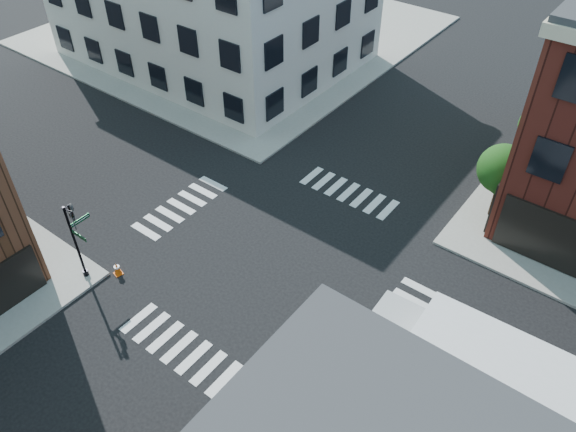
# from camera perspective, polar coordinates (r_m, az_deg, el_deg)

# --- Properties ---
(ground) EXTENTS (120.00, 120.00, 0.00)m
(ground) POSITION_cam_1_polar(r_m,az_deg,el_deg) (29.38, -1.23, -4.35)
(ground) COLOR black
(ground) RESTS_ON ground
(sidewalk_nw) EXTENTS (30.00, 30.00, 0.15)m
(sidewalk_nw) POSITION_cam_1_polar(r_m,az_deg,el_deg) (54.44, -5.11, 18.33)
(sidewalk_nw) COLOR gray
(sidewalk_nw) RESTS_ON ground
(tree_near) EXTENTS (2.69, 2.69, 4.49)m
(tree_near) POSITION_cam_1_polar(r_m,az_deg,el_deg) (31.96, 21.02, 4.23)
(tree_near) COLOR black
(tree_near) RESTS_ON ground
(tree_far) EXTENTS (2.43, 2.43, 4.07)m
(tree_far) POSITION_cam_1_polar(r_m,az_deg,el_deg) (37.15, 24.19, 8.15)
(tree_far) COLOR black
(tree_far) RESTS_ON ground
(signal_pole) EXTENTS (1.29, 1.24, 4.60)m
(signal_pole) POSITION_cam_1_polar(r_m,az_deg,el_deg) (28.33, -20.73, -1.78)
(signal_pole) COLOR black
(signal_pole) RESTS_ON ground
(box_truck) EXTENTS (8.72, 2.95, 3.90)m
(box_truck) POSITION_cam_1_polar(r_m,az_deg,el_deg) (23.72, 18.10, -14.74)
(box_truck) COLOR silver
(box_truck) RESTS_ON ground
(traffic_cone) EXTENTS (0.49, 0.49, 0.75)m
(traffic_cone) POSITION_cam_1_polar(r_m,az_deg,el_deg) (29.64, -16.97, -5.15)
(traffic_cone) COLOR #E9550A
(traffic_cone) RESTS_ON ground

